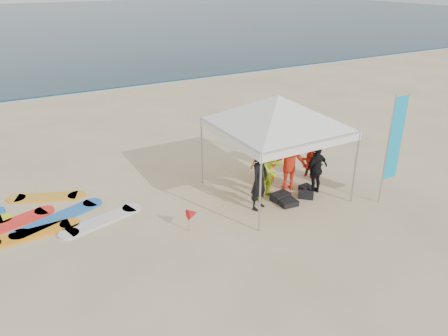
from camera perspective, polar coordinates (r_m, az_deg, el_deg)
ground at (r=10.81m, az=4.57°, el=-11.33°), size 120.00×120.00×0.00m
ocean at (r=67.69m, az=-26.22°, el=16.63°), size 160.00×84.00×0.08m
shoreline_foam at (r=26.66m, az=-17.95°, el=9.47°), size 160.00×1.20×0.01m
person_black_a at (r=12.39m, az=4.64°, el=-1.68°), size 0.76×0.65×1.75m
person_yellow at (r=12.96m, az=6.12°, el=-0.12°), size 1.04×0.87×1.92m
person_orange_a at (r=13.64m, az=8.49°, el=0.91°), size 1.39×1.13×1.87m
person_black_b at (r=13.57m, az=11.95°, el=-0.16°), size 0.97×0.51×1.58m
person_orange_b at (r=13.88m, az=5.27°, el=1.41°), size 0.93×0.64×1.83m
person_seated at (r=14.74m, az=11.15°, el=0.60°), size 0.55×0.93×0.96m
canopy_tent at (r=12.63m, az=7.14°, el=9.37°), size 4.67×4.67×3.52m
feather_flag at (r=13.25m, az=21.37°, el=3.41°), size 0.56×0.04×3.29m
marker_pennant at (r=11.52m, az=-4.13°, el=-5.95°), size 0.28×0.28×0.64m
gear_pile at (r=13.33m, az=8.84°, el=-3.69°), size 1.51×0.83×0.22m
surfboard_spread at (r=13.18m, az=-25.67°, el=-6.66°), size 5.62×3.27×0.07m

